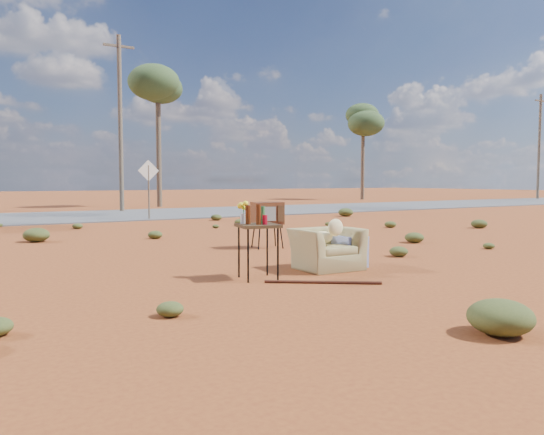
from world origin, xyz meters
TOP-DOWN VIEW (x-y plane):
  - ground at (0.00, 0.00)m, footprint 140.00×140.00m
  - highway at (0.00, 15.00)m, footprint 140.00×7.00m
  - armchair at (0.65, -0.06)m, footprint 1.22×0.77m
  - tv_unit at (1.08, 2.73)m, footprint 0.69×0.59m
  - side_table at (-0.87, -0.23)m, footprint 0.66×0.66m
  - rusty_bar at (-0.24, -1.05)m, footprint 1.36×0.98m
  - road_sign at (1.50, 12.00)m, footprint 0.78×0.06m
  - eucalyptus_center at (5.00, 21.00)m, footprint 3.20×3.20m
  - eucalyptus_right at (22.00, 24.00)m, footprint 3.20×3.20m
  - utility_pole_center at (2.00, 17.50)m, footprint 1.40×0.20m
  - utility_pole_east at (34.00, 17.50)m, footprint 1.40×0.20m
  - scrub_patch at (-0.82, 4.41)m, footprint 17.49×8.07m

SIDE VIEW (x-z plane):
  - ground at x=0.00m, z-range 0.00..0.00m
  - highway at x=0.00m, z-range 0.00..0.04m
  - rusty_bar at x=-0.24m, z-range 0.00..0.04m
  - scrub_patch at x=-0.82m, z-range -0.03..0.30m
  - armchair at x=0.65m, z-range -0.03..0.86m
  - tv_unit at x=1.08m, z-range 0.24..1.22m
  - side_table at x=-0.87m, z-range 0.27..1.40m
  - road_sign at x=1.50m, z-range 0.41..2.60m
  - utility_pole_center at x=2.00m, z-range 0.15..8.15m
  - utility_pole_east at x=34.00m, z-range 0.15..8.15m
  - eucalyptus_right at x=22.00m, z-range 2.39..9.49m
  - eucalyptus_center at x=5.00m, z-range 2.63..10.23m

